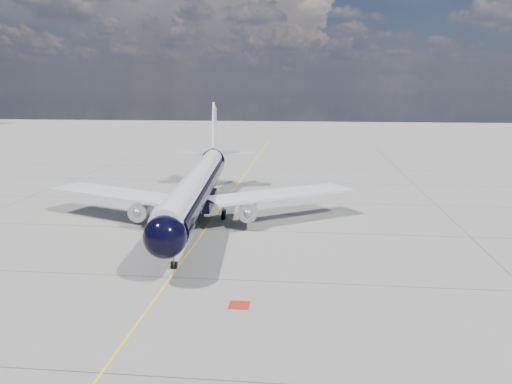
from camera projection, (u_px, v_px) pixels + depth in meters
ground at (231, 193)px, 77.86m from camera, size 320.00×320.00×0.00m
taxiway_centerline at (226, 201)px, 72.99m from camera, size 0.16×160.00×0.01m
red_marking at (239, 305)px, 38.26m from camera, size 1.60×1.60×0.01m
main_airliner at (198, 185)px, 62.16m from camera, size 39.37×48.09×13.89m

